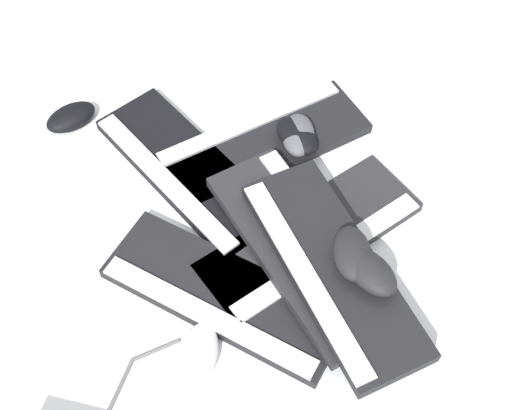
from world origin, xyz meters
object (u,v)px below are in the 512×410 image
object	(u,v)px
keyboard_1	(263,143)
mouse_3	(199,352)
mouse_0	(298,135)
mouse_4	(370,271)
mouse_1	(352,253)
keyboard_5	(332,268)
keyboard_2	(187,170)
mouse_5	(297,136)
keyboard_0	(311,238)
keyboard_3	(223,295)
mouse_2	(71,117)
keyboard_4	(301,249)

from	to	relation	value
keyboard_1	mouse_3	distance (m)	0.48
mouse_0	mouse_4	world-z (taller)	mouse_4
mouse_1	mouse_3	bearing A→B (deg)	-64.99
keyboard_5	keyboard_2	bearing A→B (deg)	163.27
keyboard_1	mouse_1	size ratio (longest dim) A/B	4.09
keyboard_1	mouse_0	bearing A→B (deg)	20.94
mouse_3	mouse_5	distance (m)	0.49
keyboard_0	keyboard_3	world-z (taller)	same
keyboard_1	mouse_5	bearing A→B (deg)	18.58
keyboard_1	keyboard_2	distance (m)	0.17
keyboard_5	mouse_4	size ratio (longest dim) A/B	4.00
mouse_1	mouse_5	size ratio (longest dim) A/B	1.00
mouse_2	mouse_5	distance (m)	0.48
keyboard_5	mouse_5	xyz separation A→B (m)	(-0.19, 0.26, -0.02)
mouse_4	mouse_3	bearing A→B (deg)	-108.08
mouse_0	keyboard_5	bearing A→B (deg)	-169.79
keyboard_0	mouse_5	bearing A→B (deg)	122.51
keyboard_0	mouse_2	distance (m)	0.58
keyboard_1	keyboard_3	world-z (taller)	same
keyboard_0	mouse_4	world-z (taller)	mouse_4
keyboard_2	keyboard_5	distance (m)	0.38
keyboard_1	mouse_2	bearing A→B (deg)	-162.40
mouse_4	mouse_5	world-z (taller)	mouse_4
keyboard_1	mouse_5	size ratio (longest dim) A/B	4.09
keyboard_3	mouse_2	bearing A→B (deg)	155.56
mouse_5	keyboard_2	bearing A→B (deg)	-108.19
mouse_4	mouse_5	size ratio (longest dim) A/B	1.00
keyboard_3	mouse_4	bearing A→B (deg)	25.75
keyboard_2	mouse_3	bearing A→B (deg)	-56.85
keyboard_2	mouse_1	distance (m)	0.41
mouse_2	keyboard_1	bearing A→B (deg)	-45.90
keyboard_0	mouse_0	bearing A→B (deg)	121.57
keyboard_2	mouse_0	xyz separation A→B (m)	(0.17, 0.16, 0.04)
keyboard_0	mouse_2	bearing A→B (deg)	176.00
keyboard_3	mouse_1	bearing A→B (deg)	34.60
keyboard_2	keyboard_3	xyz separation A→B (m)	(0.20, -0.21, 0.00)
keyboard_4	mouse_3	xyz separation A→B (m)	(-0.07, -0.25, -0.02)
keyboard_2	keyboard_5	world-z (taller)	keyboard_5
keyboard_4	mouse_4	world-z (taller)	mouse_4
keyboard_1	keyboard_3	distance (m)	0.36
keyboard_3	mouse_1	size ratio (longest dim) A/B	4.05
keyboard_3	mouse_3	world-z (taller)	mouse_3
mouse_3	mouse_5	world-z (taller)	mouse_5
mouse_0	keyboard_2	bearing A→B (deg)	107.59
keyboard_2	mouse_3	size ratio (longest dim) A/B	4.22
keyboard_0	mouse_2	xyz separation A→B (m)	(-0.58, 0.04, 0.01)
keyboard_2	keyboard_4	world-z (taller)	keyboard_4
keyboard_3	mouse_2	xyz separation A→B (m)	(-0.49, 0.22, 0.01)
keyboard_1	mouse_0	size ratio (longest dim) A/B	4.09
keyboard_3	mouse_5	xyz separation A→B (m)	(-0.03, 0.37, 0.04)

